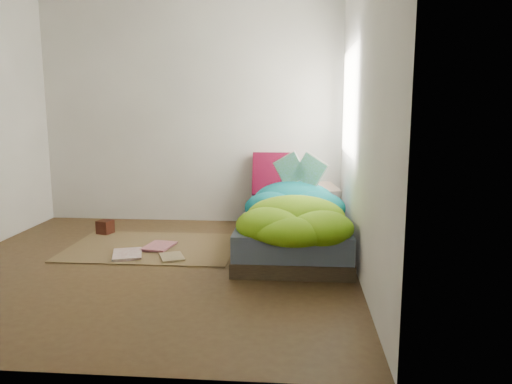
{
  "coord_description": "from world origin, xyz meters",
  "views": [
    {
      "loc": [
        1.25,
        -4.04,
        1.36
      ],
      "look_at": [
        0.85,
        0.75,
        0.53
      ],
      "focal_mm": 35.0,
      "sensor_mm": 36.0,
      "label": 1
    }
  ],
  "objects_px": {
    "wooden_box": "(105,227)",
    "floor_book_a": "(113,255)",
    "bed": "(294,230)",
    "floor_book_b": "(147,246)",
    "open_book": "(300,160)",
    "pillow_magenta": "(274,175)"
  },
  "relations": [
    {
      "from": "pillow_magenta",
      "to": "bed",
      "type": "bearing_deg",
      "value": -74.62
    },
    {
      "from": "bed",
      "to": "floor_book_b",
      "type": "xyz_separation_m",
      "value": [
        -1.41,
        -0.2,
        -0.14
      ]
    },
    {
      "from": "open_book",
      "to": "floor_book_b",
      "type": "relative_size",
      "value": 1.37
    },
    {
      "from": "bed",
      "to": "wooden_box",
      "type": "xyz_separation_m",
      "value": [
        -2.02,
        0.29,
        -0.09
      ]
    },
    {
      "from": "open_book",
      "to": "floor_book_b",
      "type": "height_order",
      "value": "open_book"
    },
    {
      "from": "bed",
      "to": "wooden_box",
      "type": "distance_m",
      "value": 2.04
    },
    {
      "from": "floor_book_b",
      "to": "bed",
      "type": "bearing_deg",
      "value": 17.92
    },
    {
      "from": "pillow_magenta",
      "to": "wooden_box",
      "type": "height_order",
      "value": "pillow_magenta"
    },
    {
      "from": "pillow_magenta",
      "to": "open_book",
      "type": "relative_size",
      "value": 1.07
    },
    {
      "from": "open_book",
      "to": "floor_book_b",
      "type": "xyz_separation_m",
      "value": [
        -1.47,
        -0.48,
        -0.79
      ]
    },
    {
      "from": "wooden_box",
      "to": "floor_book_b",
      "type": "height_order",
      "value": "wooden_box"
    },
    {
      "from": "open_book",
      "to": "floor_book_a",
      "type": "bearing_deg",
      "value": -134.43
    },
    {
      "from": "pillow_magenta",
      "to": "floor_book_a",
      "type": "distance_m",
      "value": 2.07
    },
    {
      "from": "open_book",
      "to": "floor_book_a",
      "type": "distance_m",
      "value": 2.03
    },
    {
      "from": "floor_book_a",
      "to": "open_book",
      "type": "bearing_deg",
      "value": 7.75
    },
    {
      "from": "floor_book_a",
      "to": "pillow_magenta",
      "type": "bearing_deg",
      "value": 28.02
    },
    {
      "from": "wooden_box",
      "to": "floor_book_a",
      "type": "height_order",
      "value": "wooden_box"
    },
    {
      "from": "wooden_box",
      "to": "floor_book_a",
      "type": "xyz_separation_m",
      "value": [
        0.39,
        -0.81,
        -0.06
      ]
    },
    {
      "from": "wooden_box",
      "to": "floor_book_b",
      "type": "xyz_separation_m",
      "value": [
        0.61,
        -0.49,
        -0.05
      ]
    },
    {
      "from": "bed",
      "to": "open_book",
      "type": "relative_size",
      "value": 4.37
    },
    {
      "from": "open_book",
      "to": "wooden_box",
      "type": "bearing_deg",
      "value": -160.21
    },
    {
      "from": "pillow_magenta",
      "to": "floor_book_a",
      "type": "relative_size",
      "value": 1.39
    }
  ]
}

